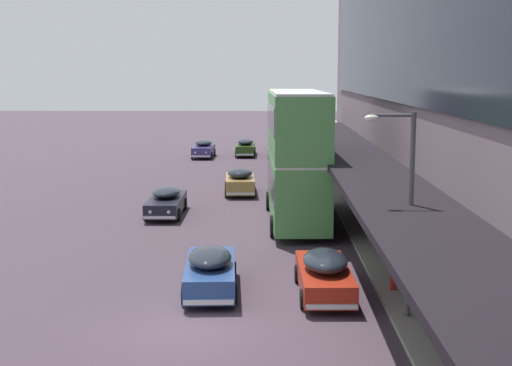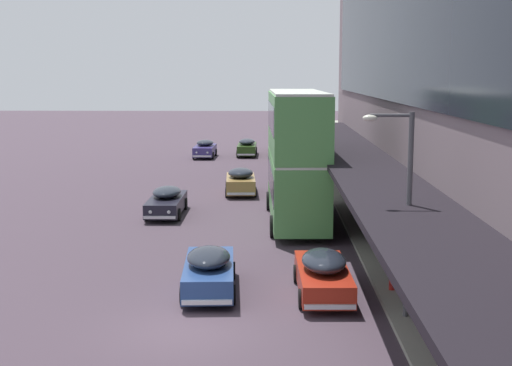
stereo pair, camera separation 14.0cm
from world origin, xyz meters
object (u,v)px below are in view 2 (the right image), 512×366
Objects in this scene: transit_bus_kerbside_rear at (286,133)px; pedestrian_at_kerb at (397,247)px; transit_bus_kerbside_front at (297,153)px; street_lamp at (403,198)px; sedan_oncoming_rear at (247,147)px; sedan_lead_near at (209,270)px; sedan_second_near at (323,273)px; fire_hydrant at (392,280)px; sedan_lead_mid at (167,201)px; sedan_far_back at (241,181)px; sedan_trailing_near at (205,149)px; sedan_trailing_mid at (299,164)px.

pedestrian_at_kerb is (3.25, -40.18, -0.78)m from transit_bus_kerbside_rear.
transit_bus_kerbside_front is 1.65× the size of street_lamp.
transit_bus_kerbside_front is 14.38m from street_lamp.
sedan_oncoming_rear is 0.81× the size of street_lamp.
sedan_lead_near is at bearing -165.23° from pedestrian_at_kerb.
sedan_lead_near is (-3.85, 0.31, 0.00)m from sedan_second_near.
sedan_oncoming_rear is at bearing 98.84° from fire_hydrant.
fire_hydrant is (2.77, -42.06, -1.47)m from transit_bus_kerbside_rear.
pedestrian_at_kerb reaches higher than sedan_lead_near.
pedestrian_at_kerb is 5.25m from street_lamp.
street_lamp is (6.07, -43.08, 2.99)m from sedan_oncoming_rear.
sedan_lead_near is at bearing -89.85° from sedan_oncoming_rear.
street_lamp reaches higher than sedan_lead_near.
sedan_lead_near is (3.39, -13.23, 0.03)m from sedan_lead_mid.
sedan_second_near is 20.47m from sedan_far_back.
sedan_lead_mid is (-6.81, -28.71, -1.23)m from transit_bus_kerbside_rear.
street_lamp is at bearing -75.71° from sedan_far_back.
transit_bus_kerbside_rear is 29.53m from sedan_lead_mid.
street_lamp reaches higher than sedan_trailing_near.
sedan_trailing_mid is 2.46× the size of pedestrian_at_kerb.
sedan_trailing_near is 0.93× the size of sedan_second_near.
sedan_oncoming_rear is at bearing 109.93° from sedan_trailing_mid.
transit_bus_kerbside_rear is at bearing 93.27° from street_lamp.
sedan_oncoming_rear is 40.32m from sedan_lead_near.
sedan_oncoming_rear is at bearing -155.33° from transit_bus_kerbside_rear.
transit_bus_kerbside_front is at bearing -69.69° from sedan_far_back.
sedan_lead_mid is at bearing 120.34° from street_lamp.
transit_bus_kerbside_front reaches higher than sedan_oncoming_rear.
sedan_second_near is 1.10× the size of sedan_far_back.
sedan_trailing_mid is (0.77, 17.31, -2.74)m from transit_bus_kerbside_front.
transit_bus_kerbside_front is 30.60m from transit_bus_kerbside_rear.
fire_hydrant is (9.58, -13.35, -0.24)m from sedan_lead_mid.
transit_bus_kerbside_rear is 1.84× the size of street_lamp.
street_lamp reaches higher than fire_hydrant.
fire_hydrant is at bearing 85.22° from street_lamp.
sedan_trailing_near is at bearing 95.52° from sedan_lead_near.
sedan_trailing_mid is (4.22, -11.63, -0.01)m from sedan_oncoming_rear.
pedestrian_at_kerb reaches higher than sedan_lead_mid.
street_lamp is (5.75, -22.59, 2.97)m from sedan_far_back.
sedan_far_back is at bearing 61.36° from sedan_lead_mid.
sedan_oncoming_rear is at bearing 90.15° from sedan_lead_near.
sedan_far_back reaches higher than sedan_lead_near.
transit_bus_kerbside_rear is 2.34× the size of sedan_lead_near.
transit_bus_kerbside_front is at bearing 103.91° from fire_hydrant.
sedan_trailing_near is at bearing 127.58° from sedan_trailing_mid.
transit_bus_kerbside_rear reaches higher than pedestrian_at_kerb.
sedan_oncoming_rear reaches higher than sedan_lead_near.
sedan_trailing_mid is at bearing 93.37° from street_lamp.
sedan_far_back is (-3.64, 20.14, 0.04)m from sedan_second_near.
transit_bus_kerbside_rear is at bearing 22.77° from sedan_trailing_near.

